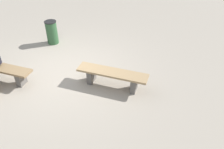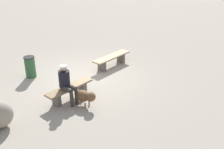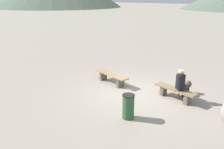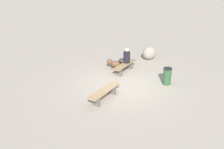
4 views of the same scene
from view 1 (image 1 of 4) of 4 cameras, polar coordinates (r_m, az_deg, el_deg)
The scene contains 4 objects.
ground at distance 6.81m, azimuth -12.15°, elevation 0.09°, with size 210.00×210.00×0.06m, color #9E9384.
bench_left at distance 5.99m, azimuth 0.07°, elevation -0.34°, with size 1.93×0.81×0.46m.
bench_right at distance 6.87m, azimuth -25.66°, elevation 0.81°, with size 1.75×0.73×0.44m.
trash_bin at distance 8.34m, azimuth -14.85°, elevation 10.19°, with size 0.41×0.41×0.82m.
Camera 1 is at (-2.04, 5.20, 3.86)m, focal length 36.46 mm.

